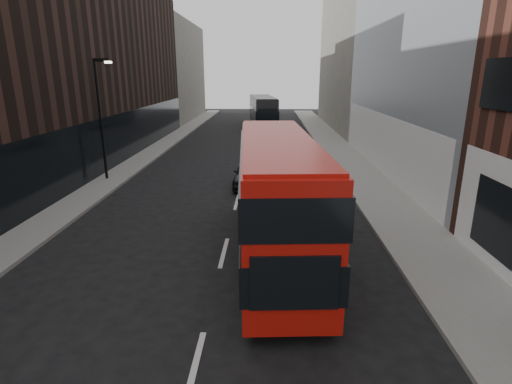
# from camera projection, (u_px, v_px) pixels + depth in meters

# --- Properties ---
(sidewalk_right) EXTENTS (3.00, 80.00, 0.15)m
(sidewalk_right) POSITION_uv_depth(u_px,v_px,m) (345.00, 158.00, 30.70)
(sidewalk_right) COLOR slate
(sidewalk_right) RESTS_ON ground
(sidewalk_left) EXTENTS (2.00, 80.00, 0.15)m
(sidewalk_left) POSITION_uv_depth(u_px,v_px,m) (146.00, 157.00, 31.18)
(sidewalk_left) COLOR slate
(sidewalk_left) RESTS_ON ground
(building_modern_block) EXTENTS (5.03, 22.00, 20.00)m
(building_modern_block) POSITION_uv_depth(u_px,v_px,m) (434.00, 11.00, 23.94)
(building_modern_block) COLOR #A7ABB2
(building_modern_block) RESTS_ON ground
(building_victorian) EXTENTS (6.50, 24.00, 21.00)m
(building_victorian) POSITION_uv_depth(u_px,v_px,m) (354.00, 43.00, 46.04)
(building_victorian) COLOR #646058
(building_victorian) RESTS_ON ground
(building_left_mid) EXTENTS (5.00, 24.00, 14.00)m
(building_left_mid) POSITION_uv_depth(u_px,v_px,m) (116.00, 65.00, 34.10)
(building_left_mid) COLOR black
(building_left_mid) RESTS_ON ground
(building_left_far) EXTENTS (5.00, 20.00, 13.00)m
(building_left_far) POSITION_uv_depth(u_px,v_px,m) (175.00, 72.00, 55.32)
(building_left_far) COLOR #646058
(building_left_far) RESTS_ON ground
(street_lamp) EXTENTS (1.06, 0.22, 7.00)m
(street_lamp) POSITION_uv_depth(u_px,v_px,m) (101.00, 112.00, 23.31)
(street_lamp) COLOR black
(street_lamp) RESTS_ON sidewalk_left
(red_bus) EXTENTS (3.12, 10.69, 4.27)m
(red_bus) POSITION_uv_depth(u_px,v_px,m) (277.00, 192.00, 13.81)
(red_bus) COLOR #AC100A
(red_bus) RESTS_ON ground
(grey_bus) EXTENTS (3.84, 11.39, 3.62)m
(grey_bus) POSITION_uv_depth(u_px,v_px,m) (263.00, 110.00, 49.26)
(grey_bus) COLOR black
(grey_bus) RESTS_ON ground
(car_a) EXTENTS (1.84, 4.39, 1.48)m
(car_a) POSITION_uv_depth(u_px,v_px,m) (250.00, 173.00, 23.29)
(car_a) COLOR black
(car_a) RESTS_ON ground
(car_b) EXTENTS (2.04, 4.60, 1.47)m
(car_b) POSITION_uv_depth(u_px,v_px,m) (284.00, 150.00, 30.14)
(car_b) COLOR gray
(car_b) RESTS_ON ground
(car_c) EXTENTS (2.34, 4.87, 1.37)m
(car_c) POSITION_uv_depth(u_px,v_px,m) (268.00, 143.00, 33.86)
(car_c) COLOR black
(car_c) RESTS_ON ground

